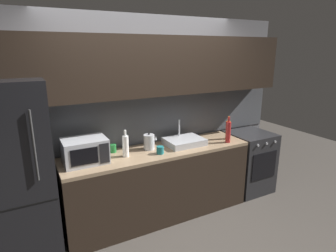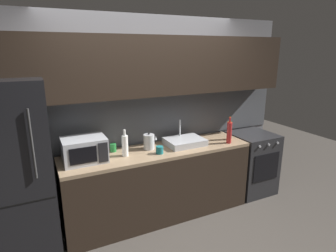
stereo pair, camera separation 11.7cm
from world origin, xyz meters
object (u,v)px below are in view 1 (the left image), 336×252
Objects in this scene: kettle at (149,142)px; mug_teal at (160,150)px; wine_bottle_red at (228,132)px; refrigerator at (15,174)px; wine_bottle_white at (126,146)px; wine_bottle_orange at (228,130)px; microwave at (85,151)px; oven_range at (249,161)px; mug_green at (113,148)px.

kettle is 2.35× the size of mug_teal.
refrigerator is at bearing 176.08° from wine_bottle_red.
wine_bottle_white is 0.41m from mug_teal.
wine_bottle_red is (1.03, -0.25, 0.05)m from kettle.
mug_teal is (-1.07, -0.07, -0.08)m from wine_bottle_orange.
wine_bottle_white and wine_bottle_orange have the same top height.
mug_teal is at bearing -9.71° from microwave.
oven_range is 0.76m from wine_bottle_orange.
kettle reaches higher than oven_range.
microwave is 0.40m from mug_green.
mug_green reaches higher than oven_range.
refrigerator is 1.47m from kettle.
wine_bottle_white reaches higher than microwave.
microwave is 1.46× the size of wine_bottle_white.
refrigerator reaches higher than microwave.
mug_green is at bearing 9.92° from refrigerator.
microwave is 1.33× the size of wine_bottle_red.
microwave reaches higher than mug_teal.
mug_teal is at bearing -176.04° from wine_bottle_orange.
wine_bottle_red is at bearing -163.73° from oven_range.
wine_bottle_red is 0.98m from mug_teal.
wine_bottle_orange is at bearing -1.10° from refrigerator.
mug_green is (-1.45, 0.35, -0.09)m from wine_bottle_red.
mug_green is 0.56m from mug_teal.
wine_bottle_orange is at bearing -8.51° from mug_green.
mug_teal is (-1.56, -0.12, 0.49)m from oven_range.
mug_green is at bearing 166.36° from wine_bottle_red.
refrigerator is 2.59m from wine_bottle_orange.
microwave is at bearing 179.53° from oven_range.
wine_bottle_white is (1.13, -0.01, 0.11)m from refrigerator.
wine_bottle_red reaches higher than wine_bottle_white.
mug_teal reaches higher than oven_range.
oven_range is at bearing 16.27° from wine_bottle_red.
wine_bottle_red reaches higher than mug_green.
wine_bottle_red is at bearing -3.92° from refrigerator.
microwave is 5.14× the size of mug_teal.
kettle is 0.61× the size of wine_bottle_red.
mug_teal is (1.51, -0.12, 0.03)m from refrigerator.
wine_bottle_red reaches higher than oven_range.
wine_bottle_red is at bearing -13.64° from mug_green.
refrigerator reaches higher than mug_teal.
wine_bottle_white is at bearing -0.76° from refrigerator.
oven_range is at bearing 0.40° from wine_bottle_white.
oven_range is 2.86× the size of wine_bottle_white.
refrigerator reaches higher than wine_bottle_white.
wine_bottle_orange is 3.21× the size of mug_green.
refrigerator is 5.32× the size of wine_bottle_red.
mug_green is (-0.09, 0.20, -0.08)m from wine_bottle_white.
refrigerator is 3.99× the size of microwave.
wine_bottle_red is 0.16m from wine_bottle_orange.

